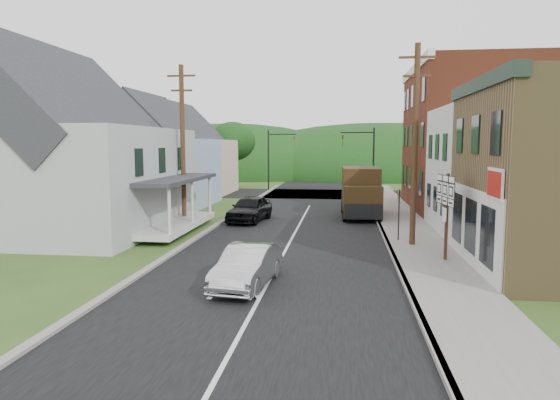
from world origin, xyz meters
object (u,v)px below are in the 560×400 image
(route_sign_cluster, at_px, (446,204))
(delivery_van, at_px, (361,192))
(warning_sign, at_px, (398,206))
(silver_sedan, at_px, (248,267))
(dark_sedan, at_px, (250,209))

(route_sign_cluster, bearing_deg, delivery_van, 95.55)
(route_sign_cluster, bearing_deg, warning_sign, 101.99)
(route_sign_cluster, relative_size, warning_sign, 1.33)
(delivery_van, bearing_deg, route_sign_cluster, -78.22)
(silver_sedan, distance_m, dark_sedan, 13.76)
(silver_sedan, xyz_separation_m, delivery_van, (4.20, 16.18, 0.93))
(silver_sedan, xyz_separation_m, warning_sign, (5.65, 7.94, 1.11))
(delivery_van, bearing_deg, silver_sedan, -105.94)
(dark_sedan, bearing_deg, delivery_van, 29.45)
(delivery_van, relative_size, warning_sign, 2.24)
(silver_sedan, height_order, route_sign_cluster, route_sign_cluster)
(silver_sedan, xyz_separation_m, dark_sedan, (-2.47, 13.54, 0.11))
(silver_sedan, height_order, delivery_van, delivery_van)
(dark_sedan, relative_size, delivery_van, 0.80)
(delivery_van, xyz_separation_m, warning_sign, (1.46, -8.24, 0.18))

